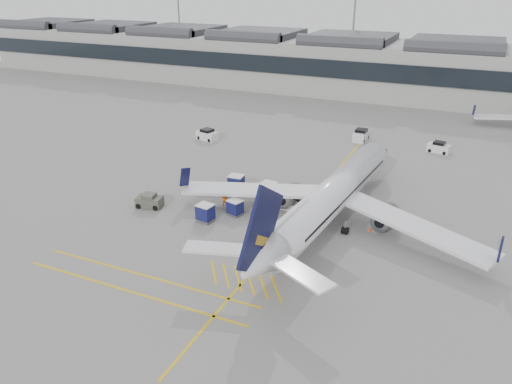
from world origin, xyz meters
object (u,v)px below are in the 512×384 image
at_px(ramp_agent_a, 257,204).
at_px(baggage_cart_a, 236,183).
at_px(ramp_agent_b, 225,198).
at_px(belt_loader, 293,204).
at_px(pushback_tug, 150,201).
at_px(airliner_main, 331,197).

bearing_deg(ramp_agent_a, baggage_cart_a, 84.78).
relative_size(ramp_agent_a, ramp_agent_b, 0.88).
bearing_deg(belt_loader, ramp_agent_a, -141.84).
height_order(ramp_agent_a, ramp_agent_b, ramp_agent_b).
xyz_separation_m(ramp_agent_a, pushback_tug, (-11.60, -4.26, -0.12)).
xyz_separation_m(baggage_cart_a, pushback_tug, (-6.94, -8.27, -0.36)).
bearing_deg(ramp_agent_a, belt_loader, -25.11).
bearing_deg(pushback_tug, belt_loader, 10.85).
distance_m(baggage_cart_a, pushback_tug, 10.81).
distance_m(airliner_main, ramp_agent_b, 12.37).
bearing_deg(ramp_agent_b, baggage_cart_a, -75.55).
distance_m(airliner_main, belt_loader, 5.50).
bearing_deg(belt_loader, airliner_main, -7.56).
height_order(baggage_cart_a, ramp_agent_b, baggage_cart_a).
bearing_deg(ramp_agent_a, ramp_agent_b, 132.37).
bearing_deg(baggage_cart_a, belt_loader, -17.76).
bearing_deg(airliner_main, ramp_agent_b, -169.98).
relative_size(ramp_agent_a, pushback_tug, 0.53).
distance_m(ramp_agent_a, pushback_tug, 12.36).
relative_size(baggage_cart_a, pushback_tug, 0.63).
relative_size(airliner_main, pushback_tug, 11.88).
relative_size(belt_loader, baggage_cart_a, 2.67).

